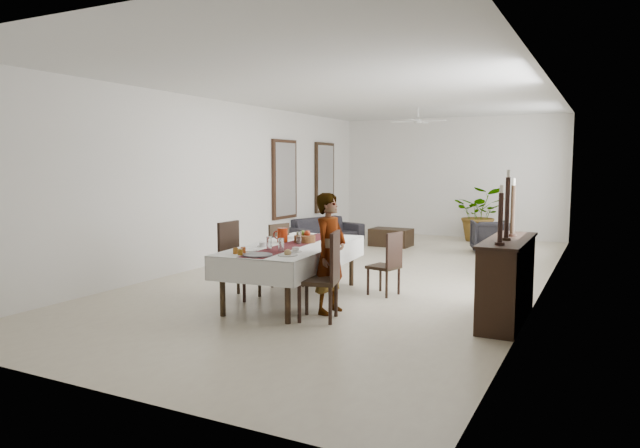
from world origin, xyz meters
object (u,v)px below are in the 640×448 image
Objects in this scene: sofa at (324,231)px; dining_table_top at (294,247)px; sideboard_body at (507,282)px; red_pitcher at (282,235)px; woman at (330,253)px.

dining_table_top is at bearing -140.00° from sofa.
sideboard_body is at bearing -1.43° from dining_table_top.
woman is (1.07, -0.58, -0.12)m from red_pitcher.
woman is 0.74× the size of sofa.
red_pitcher is at bearing 149.04° from dining_table_top.
sideboard_body is 7.44m from sofa.
dining_table_top is at bearing 65.92° from woman.
red_pitcher is at bearing -179.17° from sideboard_body.
sideboard_body reaches higher than sofa.
woman is 6.70m from sofa.
woman is at bearing -163.80° from sideboard_body.
sofa is at bearing 32.22° from woman.
dining_table_top is 1.51× the size of sideboard_body.
sofa is at bearing 110.36° from red_pitcher.
red_pitcher is at bearing -142.04° from sofa.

